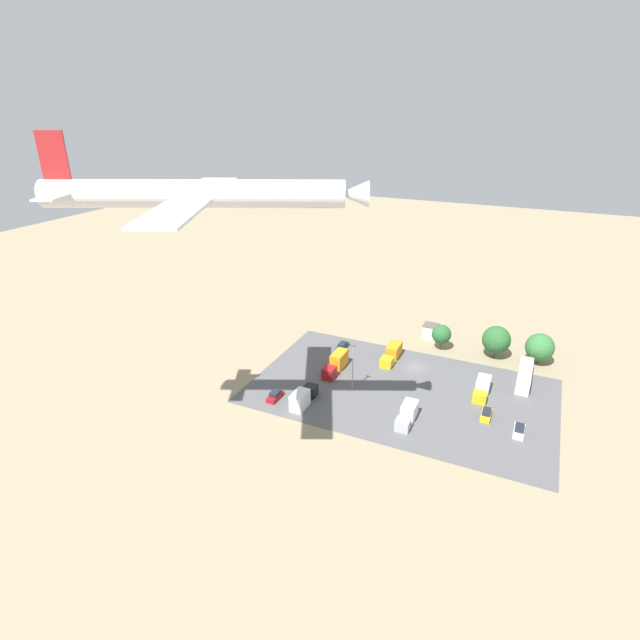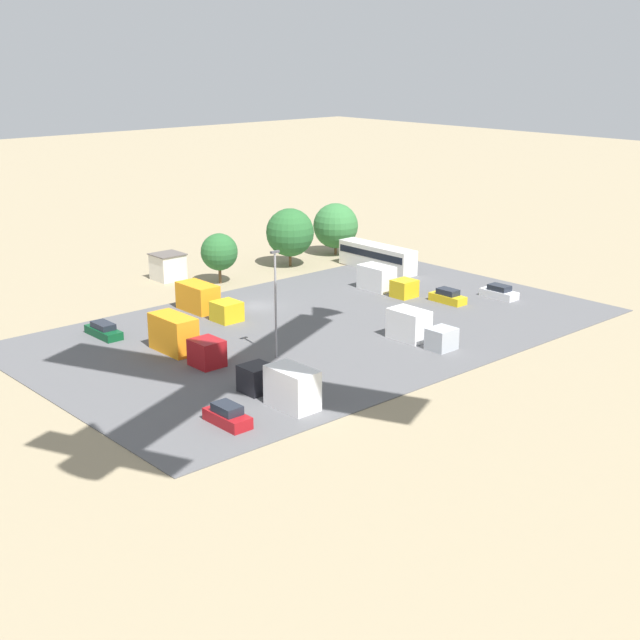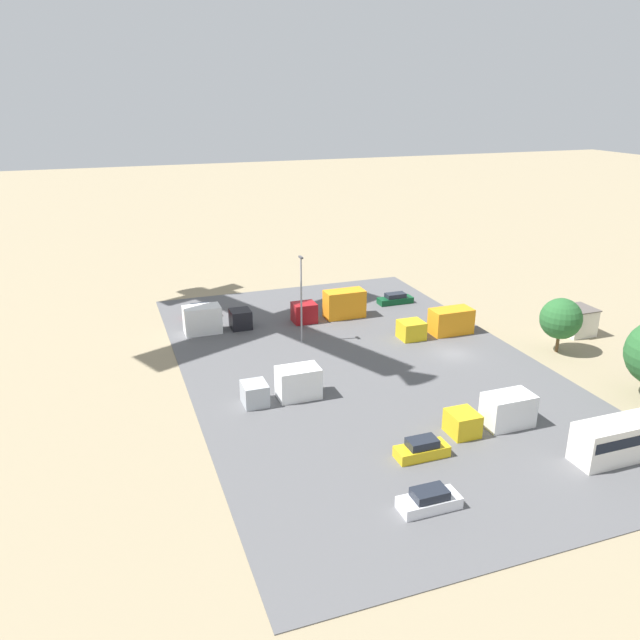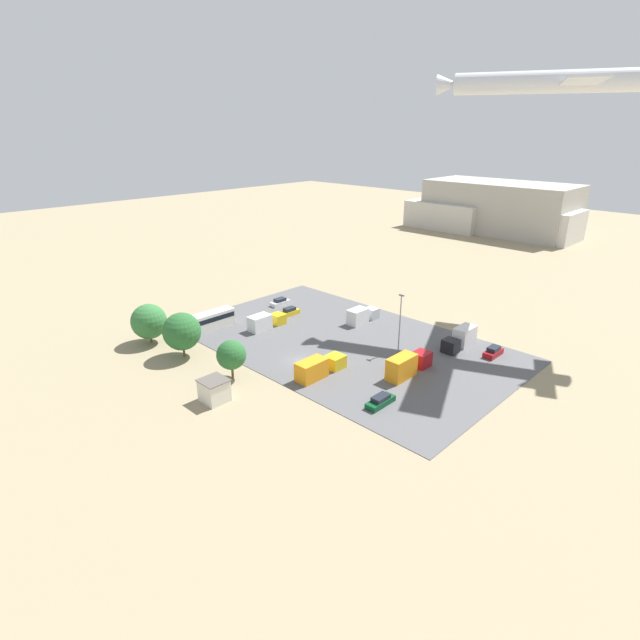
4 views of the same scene
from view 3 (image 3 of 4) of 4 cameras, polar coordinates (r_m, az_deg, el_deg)
name	(u,v)px [view 3 (image 3 of 4)]	position (r m, az deg, el deg)	size (l,w,h in m)	color
ground_plane	(454,355)	(69.46, 12.13, -3.11)	(400.00, 400.00, 0.00)	gray
parking_lot_surface	(364,368)	(64.76, 4.05, -4.41)	(58.73, 35.94, 0.08)	#565659
shed_building	(577,321)	(79.07, 22.45, -0.07)	(3.62, 3.55, 3.25)	silver
bus	(639,434)	(55.42, 27.17, -9.25)	(2.63, 11.53, 3.16)	silver
parked_car_0	(201,311)	(80.39, -10.84, 0.80)	(1.76, 4.13, 1.61)	maroon
parked_car_1	(422,449)	(50.21, 9.29, -11.58)	(1.72, 4.24, 1.55)	gold
parked_car_2	(429,500)	(44.89, 9.96, -15.93)	(1.81, 4.31, 1.48)	silver
parked_car_3	(395,299)	(84.48, 6.90, 1.91)	(1.73, 4.74, 1.41)	#0C4723
parked_truck_0	(440,323)	(74.14, 10.91, -0.31)	(2.57, 9.02, 2.97)	gold
parked_truck_1	(333,306)	(77.98, 1.21, 1.27)	(2.43, 9.27, 3.47)	maroon
parked_truck_2	(286,386)	(57.83, -3.11, -6.01)	(2.48, 7.24, 2.96)	#ADB2B7
parked_truck_3	(213,319)	(74.79, -9.73, 0.05)	(2.46, 7.90, 3.26)	black
parked_truck_4	(495,414)	(55.17, 15.73, -8.24)	(2.52, 7.68, 2.85)	gold
tree_near_shed	(561,319)	(72.11, 21.16, 0.11)	(4.47, 4.47, 6.12)	brown
light_pole_lot_centre	(301,296)	(69.36, -1.72, 2.18)	(0.90, 0.28, 9.99)	gray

